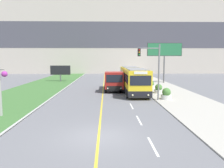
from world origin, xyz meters
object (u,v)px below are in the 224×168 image
(planter_round_third, at_px, (151,85))
(planter_round_far, at_px, (146,82))
(planter_round_near, at_px, (166,94))
(dump_truck, at_px, (114,82))
(planter_round_second, at_px, (159,89))
(city_bus, at_px, (133,79))
(traffic_light_mast, at_px, (153,65))
(billboard_large, at_px, (165,51))
(car_distant, at_px, (124,75))
(billboard_small, at_px, (60,71))

(planter_round_third, bearing_deg, planter_round_far, 89.93)
(planter_round_near, distance_m, planter_round_far, 12.73)
(dump_truck, xyz_separation_m, planter_round_second, (5.51, -1.98, -0.75))
(planter_round_second, bearing_deg, city_bus, 147.99)
(traffic_light_mast, relative_size, billboard_large, 0.82)
(billboard_large, relative_size, planter_round_third, 6.36)
(city_bus, relative_size, car_distant, 3.01)
(traffic_light_mast, height_order, planter_round_second, traffic_light_mast)
(city_bus, relative_size, planter_round_third, 11.69)
(car_distant, xyz_separation_m, planter_round_far, (2.65, -12.51, -0.12))
(dump_truck, bearing_deg, billboard_small, 126.85)
(dump_truck, height_order, planter_round_near, dump_truck)
(billboard_small, bearing_deg, planter_round_second, -44.45)
(dump_truck, relative_size, planter_round_third, 6.07)
(car_distant, xyz_separation_m, traffic_light_mast, (0.92, -25.54, 2.99))
(billboard_small, relative_size, planter_round_near, 3.13)
(planter_round_near, bearing_deg, billboard_large, 76.18)
(traffic_light_mast, xyz_separation_m, planter_round_far, (1.73, 13.03, -3.11))
(traffic_light_mast, xyz_separation_m, billboard_small, (-13.45, 19.48, -1.60))
(planter_round_far, bearing_deg, planter_round_third, -90.07)
(traffic_light_mast, height_order, billboard_large, billboard_large)
(dump_truck, height_order, planter_round_third, dump_truck)
(car_distant, bearing_deg, planter_round_far, -78.05)
(planter_round_second, height_order, planter_round_third, planter_round_second)
(dump_truck, height_order, billboard_large, billboard_large)
(dump_truck, distance_m, billboard_small, 16.21)
(dump_truck, bearing_deg, traffic_light_mast, -60.19)
(dump_truck, relative_size, billboard_large, 0.95)
(planter_round_third, distance_m, planter_round_far, 4.24)
(planter_round_second, bearing_deg, billboard_small, 135.55)
(city_bus, distance_m, planter_round_second, 3.67)
(city_bus, xyz_separation_m, billboard_large, (6.64, 9.56, 4.02))
(dump_truck, xyz_separation_m, billboard_large, (9.17, 9.44, 4.30))
(planter_round_second, bearing_deg, planter_round_near, -92.66)
(planter_round_second, distance_m, planter_round_third, 4.24)
(dump_truck, relative_size, planter_round_second, 5.90)
(billboard_small, bearing_deg, billboard_large, -10.53)
(dump_truck, relative_size, billboard_small, 1.78)
(city_bus, distance_m, car_distant, 19.16)
(city_bus, bearing_deg, planter_round_near, -65.47)
(billboard_large, distance_m, planter_round_second, 13.01)
(traffic_light_mast, height_order, billboard_small, traffic_light_mast)
(billboard_small, relative_size, planter_round_second, 3.32)
(city_bus, bearing_deg, billboard_large, 55.21)
(city_bus, height_order, planter_round_second, city_bus)
(car_distant, distance_m, planter_round_near, 25.36)
(traffic_light_mast, xyz_separation_m, planter_round_near, (1.58, 0.30, -3.08))
(billboard_large, xyz_separation_m, planter_round_second, (-3.66, -11.42, -5.05))
(billboard_small, distance_m, planter_round_near, 24.41)
(planter_round_third, height_order, planter_round_far, planter_round_far)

